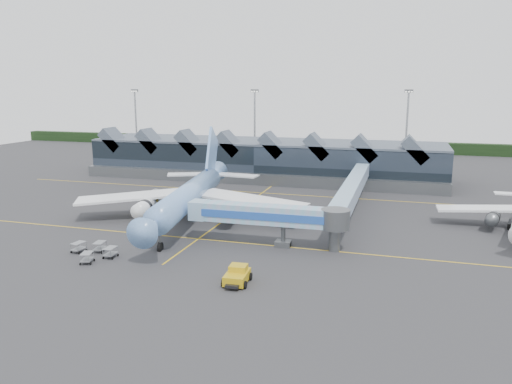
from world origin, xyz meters
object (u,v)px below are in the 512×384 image
(jet_bridge, at_px, (277,217))
(pushback_tug, at_px, (237,276))
(main_airliner, at_px, (191,194))
(fuel_truck, at_px, (153,201))

(jet_bridge, bearing_deg, pushback_tug, -94.95)
(main_airliner, bearing_deg, jet_bridge, -39.47)
(pushback_tug, bearing_deg, jet_bridge, 82.31)
(pushback_tug, bearing_deg, main_airliner, 119.84)
(jet_bridge, height_order, pushback_tug, jet_bridge)
(main_airliner, distance_m, fuel_truck, 9.89)
(main_airliner, height_order, fuel_truck, main_airliner)
(fuel_truck, bearing_deg, main_airliner, -39.08)
(jet_bridge, bearing_deg, fuel_truck, 152.30)
(main_airliner, height_order, jet_bridge, main_airliner)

